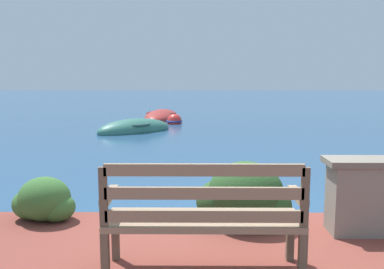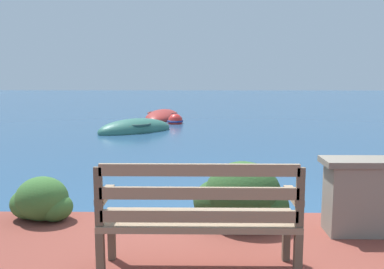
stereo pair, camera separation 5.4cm
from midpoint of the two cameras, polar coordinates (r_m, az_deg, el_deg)
ground_plane at (r=5.07m, az=6.99°, el=-12.64°), size 80.00×80.00×0.00m
park_bench at (r=3.38m, az=1.07°, el=-10.69°), size 1.55×0.48×0.93m
hedge_clump_far_left at (r=4.94m, az=-19.46°, el=-8.43°), size 0.70×0.51×0.48m
hedge_clump_left at (r=4.53m, az=6.61°, el=-8.35°), size 0.99×0.71×0.67m
rowboat_nearest at (r=13.30m, az=-7.80°, el=0.63°), size 2.58×2.36×0.71m
rowboat_mid at (r=17.12m, az=-4.22°, el=2.33°), size 1.56×3.17×0.61m
mooring_buoy at (r=15.32m, az=-2.46°, el=1.80°), size 0.58×0.58×0.52m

